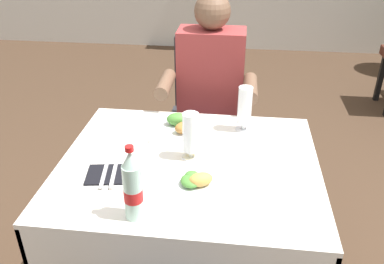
{
  "coord_description": "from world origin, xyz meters",
  "views": [
    {
      "loc": [
        0.04,
        -1.36,
        1.63
      ],
      "look_at": [
        -0.13,
        0.08,
        0.82
      ],
      "focal_mm": 37.95,
      "sensor_mm": 36.0,
      "label": 1
    }
  ],
  "objects_px": {
    "seated_diner_far": "(210,96)",
    "plate_far_diner": "(181,126)",
    "main_dining_table": "(189,197)",
    "plate_near_camera": "(189,185)",
    "napkin_cutlery_set": "(109,174)",
    "cola_bottle_primary": "(133,187)",
    "beer_glass_middle": "(191,135)",
    "beer_glass_left": "(245,108)",
    "chair_far_diner_seat": "(207,113)"
  },
  "relations": [
    {
      "from": "seated_diner_far",
      "to": "plate_far_diner",
      "type": "relative_size",
      "value": 5.53
    },
    {
      "from": "main_dining_table",
      "to": "plate_near_camera",
      "type": "height_order",
      "value": "plate_near_camera"
    },
    {
      "from": "napkin_cutlery_set",
      "to": "seated_diner_far",
      "type": "bearing_deg",
      "value": 69.75
    },
    {
      "from": "plate_near_camera",
      "to": "cola_bottle_primary",
      "type": "relative_size",
      "value": 0.92
    },
    {
      "from": "main_dining_table",
      "to": "plate_near_camera",
      "type": "bearing_deg",
      "value": -82.64
    },
    {
      "from": "plate_far_diner",
      "to": "plate_near_camera",
      "type": "bearing_deg",
      "value": -77.75
    },
    {
      "from": "main_dining_table",
      "to": "plate_near_camera",
      "type": "xyz_separation_m",
      "value": [
        0.02,
        -0.17,
        0.19
      ]
    },
    {
      "from": "seated_diner_far",
      "to": "plate_far_diner",
      "type": "distance_m",
      "value": 0.48
    },
    {
      "from": "plate_near_camera",
      "to": "main_dining_table",
      "type": "bearing_deg",
      "value": 97.36
    },
    {
      "from": "plate_far_diner",
      "to": "beer_glass_middle",
      "type": "relative_size",
      "value": 1.15
    },
    {
      "from": "seated_diner_far",
      "to": "cola_bottle_primary",
      "type": "distance_m",
      "value": 1.08
    },
    {
      "from": "main_dining_table",
      "to": "plate_near_camera",
      "type": "distance_m",
      "value": 0.26
    },
    {
      "from": "beer_glass_left",
      "to": "beer_glass_middle",
      "type": "distance_m",
      "value": 0.33
    },
    {
      "from": "chair_far_diner_seat",
      "to": "plate_near_camera",
      "type": "bearing_deg",
      "value": -88.71
    },
    {
      "from": "plate_near_camera",
      "to": "plate_far_diner",
      "type": "bearing_deg",
      "value": 102.25
    },
    {
      "from": "plate_far_diner",
      "to": "cola_bottle_primary",
      "type": "xyz_separation_m",
      "value": [
        -0.07,
        -0.59,
        0.09
      ]
    },
    {
      "from": "beer_glass_middle",
      "to": "plate_near_camera",
      "type": "bearing_deg",
      "value": -84.66
    },
    {
      "from": "plate_near_camera",
      "to": "plate_far_diner",
      "type": "relative_size",
      "value": 1.08
    },
    {
      "from": "seated_diner_far",
      "to": "beer_glass_left",
      "type": "xyz_separation_m",
      "value": [
        0.19,
        -0.42,
        0.14
      ]
    },
    {
      "from": "chair_far_diner_seat",
      "to": "beer_glass_middle",
      "type": "distance_m",
      "value": 0.84
    },
    {
      "from": "chair_far_diner_seat",
      "to": "plate_near_camera",
      "type": "distance_m",
      "value": 1.02
    },
    {
      "from": "chair_far_diner_seat",
      "to": "cola_bottle_primary",
      "type": "distance_m",
      "value": 1.22
    },
    {
      "from": "plate_near_camera",
      "to": "beer_glass_left",
      "type": "relative_size",
      "value": 1.18
    },
    {
      "from": "main_dining_table",
      "to": "plate_far_diner",
      "type": "distance_m",
      "value": 0.33
    },
    {
      "from": "napkin_cutlery_set",
      "to": "cola_bottle_primary",
      "type": "bearing_deg",
      "value": -54.64
    },
    {
      "from": "beer_glass_middle",
      "to": "chair_far_diner_seat",
      "type": "bearing_deg",
      "value": 90.23
    },
    {
      "from": "main_dining_table",
      "to": "cola_bottle_primary",
      "type": "bearing_deg",
      "value": -111.36
    },
    {
      "from": "napkin_cutlery_set",
      "to": "beer_glass_middle",
      "type": "bearing_deg",
      "value": 29.07
    },
    {
      "from": "chair_far_diner_seat",
      "to": "napkin_cutlery_set",
      "type": "bearing_deg",
      "value": -106.76
    },
    {
      "from": "seated_diner_far",
      "to": "plate_near_camera",
      "type": "relative_size",
      "value": 5.11
    },
    {
      "from": "cola_bottle_primary",
      "to": "napkin_cutlery_set",
      "type": "distance_m",
      "value": 0.29
    },
    {
      "from": "plate_near_camera",
      "to": "beer_glass_middle",
      "type": "distance_m",
      "value": 0.22
    },
    {
      "from": "seated_diner_far",
      "to": "beer_glass_middle",
      "type": "height_order",
      "value": "seated_diner_far"
    },
    {
      "from": "beer_glass_left",
      "to": "chair_far_diner_seat",
      "type": "bearing_deg",
      "value": 111.63
    },
    {
      "from": "plate_near_camera",
      "to": "cola_bottle_primary",
      "type": "distance_m",
      "value": 0.25
    },
    {
      "from": "beer_glass_middle",
      "to": "beer_glass_left",
      "type": "bearing_deg",
      "value": 51.13
    },
    {
      "from": "cola_bottle_primary",
      "to": "napkin_cutlery_set",
      "type": "bearing_deg",
      "value": 125.36
    },
    {
      "from": "beer_glass_left",
      "to": "beer_glass_middle",
      "type": "relative_size",
      "value": 1.06
    },
    {
      "from": "main_dining_table",
      "to": "plate_far_diner",
      "type": "height_order",
      "value": "plate_far_diner"
    },
    {
      "from": "plate_far_diner",
      "to": "cola_bottle_primary",
      "type": "relative_size",
      "value": 0.85
    },
    {
      "from": "plate_far_diner",
      "to": "chair_far_diner_seat",
      "type": "bearing_deg",
      "value": 83.23
    },
    {
      "from": "beer_glass_left",
      "to": "napkin_cutlery_set",
      "type": "xyz_separation_m",
      "value": [
        -0.5,
        -0.42,
        -0.1
      ]
    },
    {
      "from": "plate_near_camera",
      "to": "napkin_cutlery_set",
      "type": "distance_m",
      "value": 0.31
    },
    {
      "from": "seated_diner_far",
      "to": "plate_near_camera",
      "type": "bearing_deg",
      "value": -90.13
    },
    {
      "from": "plate_far_diner",
      "to": "seated_diner_far",
      "type": "bearing_deg",
      "value": 78.78
    },
    {
      "from": "beer_glass_left",
      "to": "cola_bottle_primary",
      "type": "xyz_separation_m",
      "value": [
        -0.35,
        -0.63,
        0.01
      ]
    },
    {
      "from": "main_dining_table",
      "to": "plate_near_camera",
      "type": "relative_size",
      "value": 4.16
    },
    {
      "from": "beer_glass_middle",
      "to": "plate_far_diner",
      "type": "bearing_deg",
      "value": 108.61
    },
    {
      "from": "cola_bottle_primary",
      "to": "napkin_cutlery_set",
      "type": "relative_size",
      "value": 1.37
    },
    {
      "from": "plate_far_diner",
      "to": "napkin_cutlery_set",
      "type": "distance_m",
      "value": 0.43
    }
  ]
}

